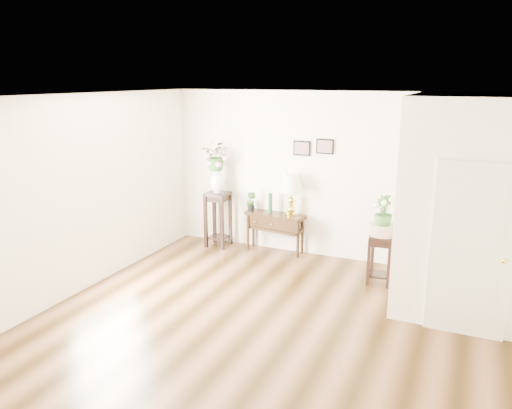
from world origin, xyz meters
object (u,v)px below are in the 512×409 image
Objects in this scene: console_table at (275,233)px; table_lamp at (291,195)px; plant_stand_a at (218,219)px; plant_stand_b at (381,259)px.

table_lamp is (0.29, 0.00, 0.70)m from console_table.
plant_stand_a reaches higher than plant_stand_b.
table_lamp is 1.91m from plant_stand_b.
console_table is at bearing 161.50° from plant_stand_b.
plant_stand_a is at bearing -175.06° from table_lamp.
console_table is 2.07m from plant_stand_b.
console_table is 1.47× the size of table_lamp.
plant_stand_b is at bearing -21.49° from table_lamp.
plant_stand_a is 1.33× the size of plant_stand_b.
table_lamp reaches higher than plant_stand_b.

